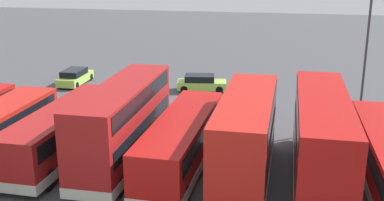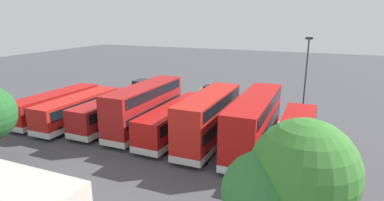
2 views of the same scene
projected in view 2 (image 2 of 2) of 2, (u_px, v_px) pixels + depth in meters
The scene contains 15 objects.
ground_plane at pixel (201, 105), 40.15m from camera, with size 140.00×140.00×0.00m, color #47474C.
bus_single_deck_near_end at pixel (296, 138), 24.81m from camera, with size 2.67×11.85×2.95m.
bus_double_decker_second at pixel (254, 121), 26.24m from camera, with size 2.62×11.78×4.55m.
bus_double_decker_third at pixel (209, 118), 27.08m from camera, with size 2.69×10.24×4.55m.
bus_single_deck_fourth at pixel (176, 120), 29.36m from camera, with size 2.86×11.25×2.95m.
bus_double_decker_fifth at pixel (145, 106), 30.62m from camera, with size 2.65×10.91×4.55m.
bus_single_deck_sixth at pixel (115, 110), 32.27m from camera, with size 2.84×11.15×2.95m.
bus_single_deck_seventh at pixel (79, 109), 32.73m from camera, with size 2.62×10.54×2.95m.
bus_single_deck_far_end at pixel (57, 105), 34.28m from camera, with size 2.76×10.83×2.95m.
car_hatchback_silver at pixel (214, 91), 44.74m from camera, with size 4.48×2.42×1.43m.
car_small_green at pixel (142, 84), 49.15m from camera, with size 1.87×4.52×1.43m.
lamp_post_tall at pixel (306, 74), 32.81m from camera, with size 0.70×0.30×8.89m.
waste_bin_yellow at pixel (157, 96), 42.74m from camera, with size 0.60×0.60×0.95m, color yellow.
tree_midleft at pixel (304, 172), 12.54m from camera, with size 4.33×4.33×7.07m.
tree_midright at pixel (262, 192), 12.59m from camera, with size 3.26×3.26×5.75m.
Camera 2 is at (-14.09, 36.02, 10.85)m, focal length 29.56 mm.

